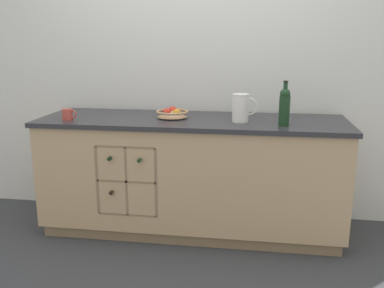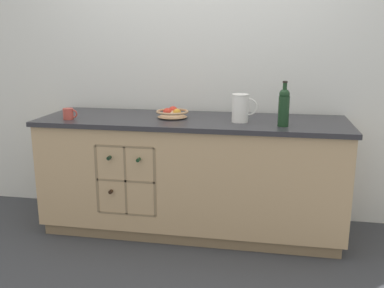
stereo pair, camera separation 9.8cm
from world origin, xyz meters
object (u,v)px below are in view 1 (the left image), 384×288
object	(u,v)px
fruit_bowl	(172,113)
ceramic_mug	(68,114)
standing_wine_bottle	(285,106)
white_pitcher	(241,107)

from	to	relation	value
fruit_bowl	ceramic_mug	xyz separation A→B (m)	(-0.75, -0.20, 0.00)
ceramic_mug	standing_wine_bottle	world-z (taller)	standing_wine_bottle
standing_wine_bottle	white_pitcher	bearing A→B (deg)	161.41
fruit_bowl	ceramic_mug	distance (m)	0.78
white_pitcher	standing_wine_bottle	bearing A→B (deg)	-18.59
white_pitcher	ceramic_mug	size ratio (longest dim) A/B	1.82
fruit_bowl	ceramic_mug	bearing A→B (deg)	-165.05
white_pitcher	standing_wine_bottle	world-z (taller)	standing_wine_bottle
fruit_bowl	white_pitcher	size ratio (longest dim) A/B	1.21
standing_wine_bottle	fruit_bowl	bearing A→B (deg)	168.01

